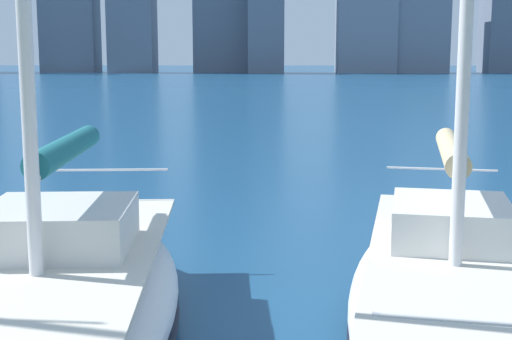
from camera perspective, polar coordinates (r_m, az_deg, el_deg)
name	(u,v)px	position (r m, az deg, el deg)	size (l,w,h in m)	color
sailboat_tan	(451,281)	(9.72, 15.31, -8.54)	(4.00, 8.73, 12.92)	silver
sailboat_teal	(53,300)	(8.98, -15.94, -9.96)	(3.60, 8.29, 10.29)	silver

